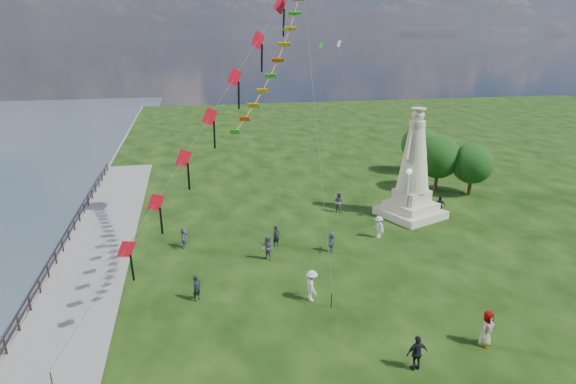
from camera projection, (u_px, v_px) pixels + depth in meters
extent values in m
cube|color=slate|center=(47.00, 282.00, 30.98)|extent=(0.30, 160.00, 0.60)
cube|color=slate|center=(81.00, 290.00, 29.52)|extent=(5.00, 60.00, 0.10)
cylinder|color=black|center=(5.00, 347.00, 23.35)|extent=(0.11, 0.11, 1.00)
cylinder|color=black|center=(18.00, 324.00, 25.22)|extent=(0.11, 0.11, 1.00)
cylinder|color=black|center=(30.00, 304.00, 27.08)|extent=(0.11, 0.11, 1.00)
cylinder|color=black|center=(40.00, 287.00, 28.94)|extent=(0.11, 0.11, 1.00)
cylinder|color=black|center=(48.00, 272.00, 30.80)|extent=(0.11, 0.11, 1.00)
cylinder|color=black|center=(56.00, 258.00, 32.66)|extent=(0.11, 0.11, 1.00)
cylinder|color=black|center=(63.00, 246.00, 34.52)|extent=(0.11, 0.11, 1.00)
cylinder|color=black|center=(69.00, 235.00, 36.38)|extent=(0.11, 0.11, 1.00)
cylinder|color=black|center=(74.00, 226.00, 38.24)|extent=(0.11, 0.11, 1.00)
cylinder|color=black|center=(79.00, 217.00, 40.10)|extent=(0.11, 0.11, 1.00)
cylinder|color=black|center=(84.00, 209.00, 41.97)|extent=(0.11, 0.11, 1.00)
cylinder|color=black|center=(88.00, 201.00, 43.83)|extent=(0.11, 0.11, 1.00)
cylinder|color=black|center=(92.00, 195.00, 45.69)|extent=(0.11, 0.11, 1.00)
cylinder|color=black|center=(96.00, 188.00, 47.55)|extent=(0.11, 0.11, 1.00)
cylinder|color=black|center=(99.00, 183.00, 49.41)|extent=(0.11, 0.11, 1.00)
cylinder|color=black|center=(102.00, 177.00, 51.27)|extent=(0.11, 0.11, 1.00)
cylinder|color=black|center=(105.00, 172.00, 53.13)|extent=(0.11, 0.11, 1.00)
cylinder|color=black|center=(107.00, 168.00, 54.99)|extent=(0.11, 0.11, 1.00)
cube|color=black|center=(47.00, 265.00, 30.65)|extent=(0.06, 52.00, 0.06)
cube|color=black|center=(48.00, 271.00, 30.78)|extent=(0.06, 52.00, 0.06)
cube|color=#BDB28F|center=(410.00, 212.00, 41.60)|extent=(5.96, 5.96, 0.66)
cube|color=#BDB28F|center=(411.00, 205.00, 41.40)|extent=(4.54, 4.54, 0.66)
cube|color=#BDB28F|center=(412.00, 196.00, 41.13)|extent=(3.12, 3.12, 1.09)
cylinder|color=#BDB28F|center=(418.00, 123.00, 39.19)|extent=(1.70, 1.70, 0.44)
sphere|color=#BDB28F|center=(418.00, 115.00, 38.98)|extent=(1.01, 1.01, 1.01)
cylinder|color=#BDB28F|center=(419.00, 109.00, 38.82)|extent=(1.20, 1.20, 0.11)
cylinder|color=silver|center=(407.00, 197.00, 39.87)|extent=(0.13, 0.13, 4.23)
sphere|color=white|center=(409.00, 171.00, 39.18)|extent=(0.42, 0.42, 0.42)
cylinder|color=#382314|center=(436.00, 180.00, 48.27)|extent=(0.36, 0.36, 2.15)
sphere|color=#11360E|center=(438.00, 157.00, 47.52)|extent=(4.30, 4.30, 4.30)
cylinder|color=#382314|center=(470.00, 185.00, 46.98)|extent=(0.36, 0.36, 1.94)
sphere|color=#11360E|center=(472.00, 164.00, 46.30)|extent=(3.89, 3.89, 3.89)
cylinder|color=#382314|center=(418.00, 164.00, 54.49)|extent=(0.36, 0.36, 2.02)
sphere|color=#11360E|center=(419.00, 145.00, 53.78)|extent=(4.04, 4.04, 4.04)
imported|color=black|center=(197.00, 288.00, 28.22)|extent=(0.69, 0.68, 1.61)
imported|color=#595960|center=(267.00, 248.00, 33.22)|extent=(0.95, 1.04, 1.82)
imported|color=silver|center=(312.00, 286.00, 28.16)|extent=(0.76, 1.29, 1.91)
imported|color=black|center=(417.00, 353.00, 22.29)|extent=(1.09, 0.61, 1.80)
imported|color=#595960|center=(487.00, 329.00, 24.03)|extent=(1.10, 0.97, 1.93)
imported|color=#595960|center=(184.00, 238.00, 35.26)|extent=(0.97, 1.59, 1.59)
imported|color=black|center=(276.00, 236.00, 35.49)|extent=(0.69, 0.58, 1.61)
imported|color=#595960|center=(339.00, 202.00, 42.42)|extent=(0.99, 1.05, 1.85)
imported|color=silver|center=(379.00, 227.00, 36.96)|extent=(0.91, 1.26, 1.75)
imported|color=black|center=(439.00, 206.00, 41.37)|extent=(1.15, 0.71, 1.84)
imported|color=#595960|center=(331.00, 242.00, 34.60)|extent=(1.00, 1.50, 1.50)
cylinder|color=black|center=(52.00, 381.00, 21.12)|extent=(0.06, 0.06, 0.90)
cube|color=red|center=(126.00, 249.00, 22.60)|extent=(0.87, 0.64, 1.03)
cube|color=black|center=(132.00, 268.00, 22.84)|extent=(0.10, 0.28, 1.48)
cube|color=red|center=(156.00, 202.00, 23.31)|extent=(0.87, 0.64, 1.03)
cube|color=black|center=(161.00, 221.00, 23.54)|extent=(0.10, 0.28, 1.48)
cube|color=red|center=(184.00, 158.00, 24.01)|extent=(0.87, 0.64, 1.03)
cube|color=black|center=(189.00, 177.00, 24.25)|extent=(0.10, 0.28, 1.48)
cube|color=red|center=(210.00, 116.00, 24.72)|extent=(0.87, 0.64, 1.03)
cube|color=black|center=(214.00, 135.00, 24.96)|extent=(0.10, 0.28, 1.48)
cube|color=red|center=(235.00, 77.00, 25.43)|extent=(0.87, 0.64, 1.03)
cube|color=black|center=(239.00, 96.00, 25.67)|extent=(0.10, 0.28, 1.48)
cube|color=red|center=(258.00, 40.00, 26.14)|extent=(0.87, 0.64, 1.03)
cube|color=black|center=(262.00, 58.00, 26.37)|extent=(0.10, 0.28, 1.48)
cube|color=red|center=(280.00, 5.00, 26.84)|extent=(0.87, 0.64, 1.03)
cube|color=black|center=(284.00, 23.00, 27.08)|extent=(0.10, 0.28, 1.48)
cylinder|color=black|center=(331.00, 300.00, 27.56)|extent=(0.06, 0.06, 0.90)
cube|color=green|center=(295.00, 13.00, 25.36)|extent=(0.71, 0.64, 0.18)
cube|color=gold|center=(290.00, 29.00, 24.92)|extent=(0.71, 0.66, 0.19)
cube|color=gold|center=(284.00, 44.00, 24.47)|extent=(0.70, 0.68, 0.21)
cube|color=#D9400E|center=(278.00, 60.00, 24.01)|extent=(0.69, 0.69, 0.23)
cube|color=green|center=(271.00, 76.00, 23.53)|extent=(0.68, 0.69, 0.25)
cube|color=gold|center=(263.00, 91.00, 23.04)|extent=(0.66, 0.69, 0.27)
cube|color=gold|center=(254.00, 105.00, 22.54)|extent=(0.64, 0.68, 0.28)
cube|color=#D9400E|center=(245.00, 119.00, 22.02)|extent=(0.62, 0.67, 0.30)
cube|color=green|center=(235.00, 132.00, 21.49)|extent=(0.60, 0.66, 0.31)
cube|color=silver|center=(339.00, 43.00, 40.82)|extent=(0.51, 0.39, 0.57)
cylinder|color=#595959|center=(351.00, 131.00, 40.80)|extent=(1.02, 5.02, 14.21)
cylinder|color=#595959|center=(389.00, 92.00, 44.47)|extent=(1.02, 5.02, 19.82)
cylinder|color=#595959|center=(243.00, 45.00, 43.50)|extent=(1.02, 5.02, 28.07)
cube|color=green|center=(321.00, 45.00, 49.46)|extent=(0.51, 0.39, 0.57)
cylinder|color=#595959|center=(331.00, 116.00, 49.38)|extent=(1.02, 5.02, 13.89)
cylinder|color=#595959|center=(267.00, 34.00, 43.40)|extent=(1.02, 5.02, 30.02)
cylinder|color=#595959|center=(451.00, 92.00, 44.40)|extent=(1.02, 5.02, 19.83)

